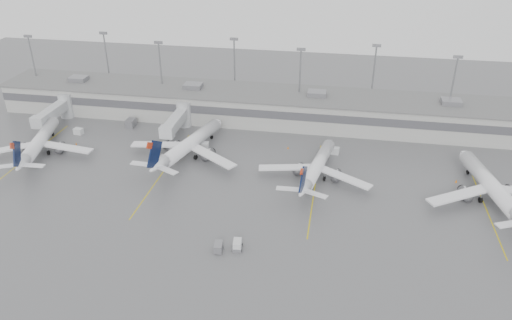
% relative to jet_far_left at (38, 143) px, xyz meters
% --- Properties ---
extents(ground, '(260.00, 260.00, 0.00)m').
position_rel_jet_far_left_xyz_m(ground, '(50.40, -27.02, -3.09)').
color(ground, '#555558').
rests_on(ground, ground).
extents(terminal, '(152.00, 17.00, 9.45)m').
position_rel_jet_far_left_xyz_m(terminal, '(50.39, 30.96, 1.08)').
color(terminal, '#9D9D99').
rests_on(terminal, ground).
extents(light_masts, '(142.40, 8.00, 20.60)m').
position_rel_jet_far_left_xyz_m(light_masts, '(50.40, 36.73, 8.94)').
color(light_masts, gray).
rests_on(light_masts, ground).
extents(jet_bridge_left, '(4.00, 17.20, 7.00)m').
position_rel_jet_far_left_xyz_m(jet_bridge_left, '(-5.10, 18.70, 0.78)').
color(jet_bridge_left, '#ADB0B3').
rests_on(jet_bridge_left, ground).
extents(jet_bridge_right, '(4.00, 17.20, 7.00)m').
position_rel_jet_far_left_xyz_m(jet_bridge_right, '(29.90, 18.70, 0.78)').
color(jet_bridge_right, '#ADB0B3').
rests_on(jet_bridge_right, ground).
extents(stand_markings, '(105.25, 40.00, 0.01)m').
position_rel_jet_far_left_xyz_m(stand_markings, '(50.40, -3.02, -3.08)').
color(stand_markings, '#C5AF0B').
rests_on(stand_markings, ground).
extents(jet_far_left, '(26.59, 30.17, 9.93)m').
position_rel_jet_far_left_xyz_m(jet_far_left, '(0.00, 0.00, 0.00)').
color(jet_far_left, white).
rests_on(jet_far_left, ground).
extents(jet_mid_left, '(28.01, 31.82, 10.52)m').
position_rel_jet_far_left_xyz_m(jet_mid_left, '(36.53, 5.12, 0.18)').
color(jet_mid_left, white).
rests_on(jet_mid_left, ground).
extents(jet_mid_right, '(25.55, 28.88, 9.41)m').
position_rel_jet_far_left_xyz_m(jet_mid_right, '(67.87, 0.12, -0.16)').
color(jet_mid_right, white).
rests_on(jet_mid_right, ground).
extents(jet_far_right, '(28.71, 32.52, 10.64)m').
position_rel_jet_far_left_xyz_m(jet_far_right, '(104.28, -2.96, 0.22)').
color(jet_far_right, white).
rests_on(jet_far_right, ground).
extents(baggage_tug, '(2.03, 2.87, 1.74)m').
position_rel_jet_far_left_xyz_m(baggage_tug, '(55.75, -28.02, -2.41)').
color(baggage_tug, silver).
rests_on(baggage_tug, ground).
extents(baggage_cart, '(1.71, 2.64, 1.60)m').
position_rel_jet_far_left_xyz_m(baggage_cart, '(52.55, -29.22, -2.25)').
color(baggage_cart, slate).
rests_on(baggage_cart, ground).
extents(gse_uld_a, '(2.52, 1.87, 1.64)m').
position_rel_jet_far_left_xyz_m(gse_uld_a, '(3.63, 12.49, -2.27)').
color(gse_uld_a, silver).
rests_on(gse_uld_a, ground).
extents(gse_uld_b, '(2.66, 1.95, 1.75)m').
position_rel_jet_far_left_xyz_m(gse_uld_b, '(38.96, 9.94, -2.21)').
color(gse_uld_b, silver).
rests_on(gse_uld_b, ground).
extents(gse_uld_c, '(2.51, 1.82, 1.67)m').
position_rel_jet_far_left_xyz_m(gse_uld_c, '(71.40, 13.02, -2.25)').
color(gse_uld_c, silver).
rests_on(gse_uld_c, ground).
extents(gse_loader, '(2.22, 3.49, 2.16)m').
position_rel_jet_far_left_xyz_m(gse_loader, '(15.53, 19.64, -2.01)').
color(gse_loader, slate).
rests_on(gse_loader, ground).
extents(cone_a, '(0.39, 0.39, 0.62)m').
position_rel_jet_far_left_xyz_m(cone_a, '(6.09, 6.42, -2.78)').
color(cone_a, orange).
rests_on(cone_a, ground).
extents(cone_b, '(0.37, 0.37, 0.60)m').
position_rel_jet_far_left_xyz_m(cone_b, '(34.08, 4.07, -2.79)').
color(cone_b, orange).
rests_on(cone_b, ground).
extents(cone_c, '(0.42, 0.42, 0.67)m').
position_rel_jet_far_left_xyz_m(cone_c, '(59.84, 13.69, -2.75)').
color(cone_c, orange).
rests_on(cone_c, ground).
extents(cone_d, '(0.43, 0.43, 0.69)m').
position_rel_jet_far_left_xyz_m(cone_d, '(98.68, 3.70, -2.74)').
color(cone_d, orange).
rests_on(cone_d, ground).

